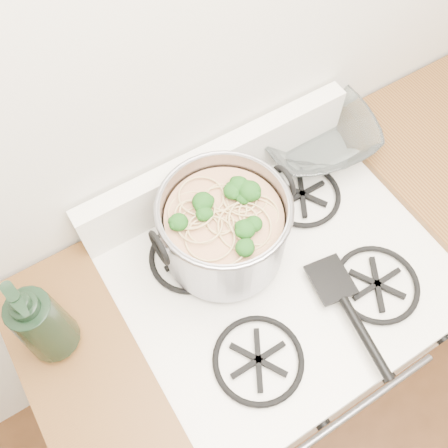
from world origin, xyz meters
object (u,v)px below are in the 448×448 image
(spatula, at_px, (331,278))
(bottle, at_px, (37,319))
(stock_pot, at_px, (224,229))
(gas_range, at_px, (268,331))
(glass_bowl, at_px, (312,137))

(spatula, height_order, bottle, bottle)
(bottle, bearing_deg, stock_pot, -9.94)
(spatula, bearing_deg, gas_range, 141.94)
(gas_range, height_order, glass_bowl, glass_bowl)
(gas_range, distance_m, spatula, 0.51)
(stock_pot, relative_size, glass_bowl, 2.56)
(gas_range, xyz_separation_m, bottle, (-0.53, 0.12, 0.63))
(stock_pot, xyz_separation_m, spatula, (0.17, -0.21, -0.08))
(gas_range, bearing_deg, stock_pot, 125.93)
(gas_range, bearing_deg, glass_bowl, 43.87)
(gas_range, bearing_deg, bottle, 166.72)
(stock_pot, bearing_deg, bottle, -179.92)
(spatula, relative_size, glass_bowl, 2.41)
(gas_range, relative_size, glass_bowl, 7.17)
(glass_bowl, bearing_deg, gas_range, -136.13)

